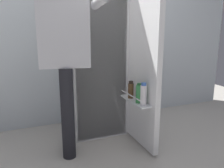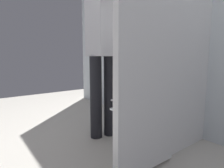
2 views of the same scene
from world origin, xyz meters
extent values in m
plane|color=#B7B2A8|center=(0.00, 0.00, 0.00)|extent=(6.35, 6.35, 0.00)
cube|color=silver|center=(0.00, 0.91, 1.35)|extent=(4.40, 0.10, 2.70)
cube|color=white|center=(0.00, 0.55, 0.89)|extent=(0.59, 0.61, 1.78)
cube|color=white|center=(0.00, 0.25, 0.89)|extent=(0.55, 0.01, 1.74)
cube|color=white|center=(0.00, 0.30, 0.91)|extent=(0.51, 0.09, 0.01)
cube|color=white|center=(0.32, -0.03, 0.89)|extent=(0.05, 0.56, 1.73)
cube|color=white|center=(0.24, -0.03, 0.48)|extent=(0.10, 0.45, 0.01)
cylinder|color=silver|center=(0.19, -0.03, 0.54)|extent=(0.01, 0.43, 0.01)
cylinder|color=white|center=(0.24, -0.18, 0.58)|extent=(0.06, 0.06, 0.18)
cylinder|color=#335BB2|center=(0.24, -0.18, 0.69)|extent=(0.05, 0.05, 0.02)
cylinder|color=brown|center=(0.24, 0.07, 0.56)|extent=(0.06, 0.06, 0.15)
cylinder|color=black|center=(0.24, 0.07, 0.65)|extent=(0.04, 0.04, 0.03)
cylinder|color=green|center=(0.25, -0.10, 0.57)|extent=(0.07, 0.07, 0.17)
cylinder|color=#195B28|center=(0.25, -0.10, 0.67)|extent=(0.05, 0.05, 0.02)
cylinder|color=black|center=(-0.38, 0.17, 0.42)|extent=(0.12, 0.12, 0.84)
cylinder|color=black|center=(-0.41, 0.02, 0.42)|extent=(0.12, 0.12, 0.84)
cube|color=silver|center=(-0.40, 0.10, 1.14)|extent=(0.47, 0.30, 0.60)
cylinder|color=silver|center=(-0.36, 0.31, 1.12)|extent=(0.08, 0.08, 0.56)
cylinder|color=silver|center=(-0.16, -0.17, 1.38)|extent=(0.19, 0.57, 0.08)
camera|label=1|loc=(-0.77, -1.92, 1.15)|focal=36.63mm
camera|label=2|loc=(1.18, -0.99, 0.83)|focal=30.06mm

